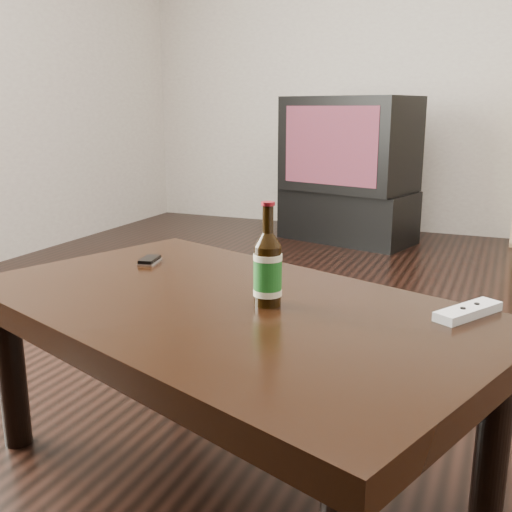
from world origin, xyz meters
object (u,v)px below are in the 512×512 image
at_px(coffee_table, 225,326).
at_px(beer_bottle, 268,269).
at_px(tv_stand, 347,215).
at_px(remote, 468,311).
at_px(phone, 150,260).
at_px(tv, 350,144).

distance_m(coffee_table, beer_bottle, 0.19).
xyz_separation_m(tv_stand, remote, (1.01, -2.86, 0.31)).
xyz_separation_m(tv_stand, beer_bottle, (0.56, -2.97, 0.39)).
distance_m(beer_bottle, phone, 0.54).
xyz_separation_m(tv_stand, coffee_table, (0.46, -2.98, 0.24)).
bearing_deg(remote, tv_stand, 140.12).
bearing_deg(phone, remote, -20.07).
xyz_separation_m(coffee_table, phone, (-0.37, 0.25, 0.07)).
height_order(coffee_table, beer_bottle, beer_bottle).
xyz_separation_m(tv, beer_bottle, (0.57, -2.97, -0.12)).
height_order(coffee_table, remote, remote).
bearing_deg(tv_stand, beer_bottle, -63.85).
bearing_deg(tv, remote, -55.15).
distance_m(tv, coffee_table, 3.03).
xyz_separation_m(tv, coffee_table, (0.46, -2.98, -0.27)).
relative_size(tv, beer_bottle, 3.98).
bearing_deg(remote, beer_bottle, -136.08).
bearing_deg(beer_bottle, remote, 13.26).
distance_m(tv_stand, beer_bottle, 3.05).
xyz_separation_m(coffee_table, beer_bottle, (0.11, 0.01, 0.15)).
distance_m(coffee_table, remote, 0.57).
xyz_separation_m(tv, phone, (0.08, -2.74, -0.20)).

